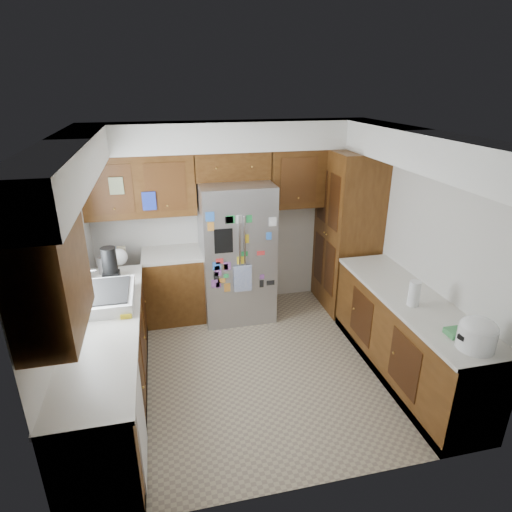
# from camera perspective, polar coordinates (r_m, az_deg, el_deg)

# --- Properties ---
(floor) EXTENTS (3.60, 3.60, 0.00)m
(floor) POSITION_cam_1_polar(r_m,az_deg,el_deg) (4.93, 0.21, -14.33)
(floor) COLOR tan
(floor) RESTS_ON ground
(room_shell) EXTENTS (3.64, 3.24, 2.52)m
(room_shell) POSITION_cam_1_polar(r_m,az_deg,el_deg) (4.44, -2.18, 7.66)
(room_shell) COLOR silver
(room_shell) RESTS_ON ground
(left_counter_run) EXTENTS (1.36, 3.20, 0.92)m
(left_counter_run) POSITION_cam_1_polar(r_m,az_deg,el_deg) (4.64, -16.79, -11.54)
(left_counter_run) COLOR #44250D
(left_counter_run) RESTS_ON ground
(right_counter_run) EXTENTS (0.63, 2.25, 0.92)m
(right_counter_run) POSITION_cam_1_polar(r_m,az_deg,el_deg) (4.85, 19.41, -10.44)
(right_counter_run) COLOR #44250D
(right_counter_run) RESTS_ON ground
(pantry) EXTENTS (0.60, 0.90, 2.15)m
(pantry) POSITION_cam_1_polar(r_m,az_deg,el_deg) (5.86, 12.06, 3.19)
(pantry) COLOR #44250D
(pantry) RESTS_ON ground
(fridge) EXTENTS (0.90, 0.79, 1.80)m
(fridge) POSITION_cam_1_polar(r_m,az_deg,el_deg) (5.53, -2.61, 0.59)
(fridge) COLOR #A09FA5
(fridge) RESTS_ON ground
(bridge_cabinet) EXTENTS (0.96, 0.34, 0.35)m
(bridge_cabinet) POSITION_cam_1_polar(r_m,az_deg,el_deg) (5.45, -3.26, 12.02)
(bridge_cabinet) COLOR #44250D
(bridge_cabinet) RESTS_ON fridge
(fridge_top_items) EXTENTS (0.82, 0.31, 0.26)m
(fridge_top_items) POSITION_cam_1_polar(r_m,az_deg,el_deg) (5.40, -2.97, 15.10)
(fridge_top_items) COLOR blue
(fridge_top_items) RESTS_ON bridge_cabinet
(sink_assembly) EXTENTS (0.52, 0.72, 0.37)m
(sink_assembly) POSITION_cam_1_polar(r_m,az_deg,el_deg) (4.45, -19.31, -5.14)
(sink_assembly) COLOR white
(sink_assembly) RESTS_ON left_counter_run
(left_counter_clutter) EXTENTS (0.31, 0.94, 0.38)m
(left_counter_clutter) POSITION_cam_1_polar(r_m,az_deg,el_deg) (5.11, -18.60, -0.65)
(left_counter_clutter) COLOR black
(left_counter_clutter) RESTS_ON left_counter_run
(rice_cooker) EXTENTS (0.31, 0.30, 0.27)m
(rice_cooker) POSITION_cam_1_polar(r_m,az_deg,el_deg) (3.93, 27.44, -9.12)
(rice_cooker) COLOR white
(rice_cooker) RESTS_ON right_counter_run
(paper_towel) EXTENTS (0.11, 0.11, 0.25)m
(paper_towel) POSITION_cam_1_polar(r_m,az_deg,el_deg) (4.40, 20.34, -4.70)
(paper_towel) COLOR white
(paper_towel) RESTS_ON right_counter_run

